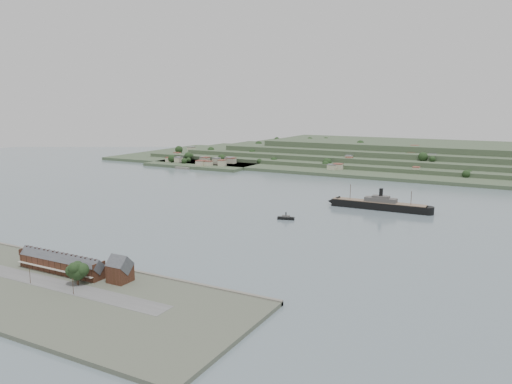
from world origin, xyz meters
The scene contains 9 objects.
ground centered at (0.00, 0.00, 0.00)m, with size 1400.00×1400.00×0.00m, color slate.
near_shore centered at (0.00, -186.75, 1.01)m, with size 220.00×80.00×2.60m.
terrace_row centered at (-10.00, -168.02, 6.84)m, with size 55.60×9.80×11.07m.
gabled_building centered at (27.50, -164.00, 8.19)m, with size 10.40×10.18×14.09m.
far_peninsula centered at (27.91, 393.10, 11.88)m, with size 760.00×309.00×30.00m.
steamship centered at (93.41, 74.14, 4.04)m, with size 91.04×11.06×21.86m.
tugboat centered at (41.63, 3.18, 1.44)m, with size 13.55×6.69×5.89m.
ferry_west centered at (-240.60, 225.00, 1.44)m, with size 16.48×6.96×5.99m.
fig_tree centered at (12.32, -177.41, 9.42)m, with size 10.89×9.43×12.16m.
Camera 1 is at (199.25, -341.31, 91.18)m, focal length 35.00 mm.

